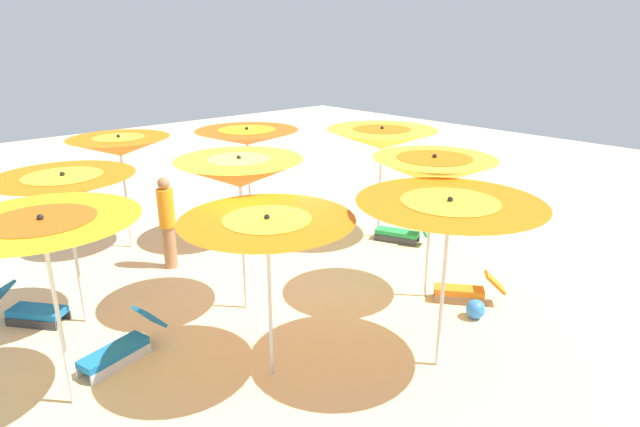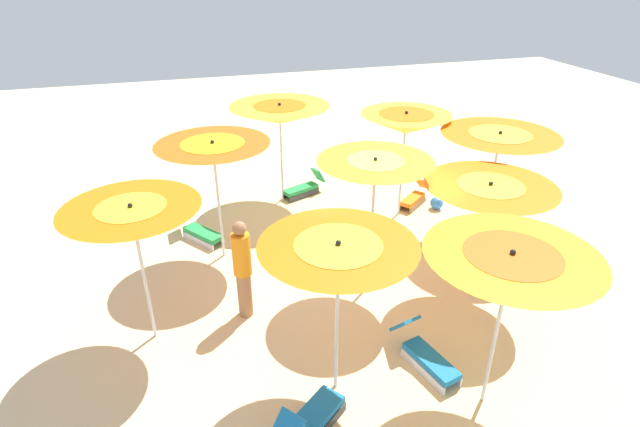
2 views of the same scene
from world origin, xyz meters
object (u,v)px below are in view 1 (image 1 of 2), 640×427
object	(u,v)px
lounger_0	(401,233)
lounger_2	(120,347)
beach_ball	(475,309)
lounger_4	(30,309)
beach_umbrella_3	(434,171)
beach_umbrella_1	(247,137)
beach_umbrella_4	(240,173)
beachgoer_0	(167,221)
beach_umbrella_0	(382,139)
beach_umbrella_8	(43,234)
beach_umbrella_7	(268,233)
beach_umbrella_2	(120,146)
beach_umbrella_5	(64,186)
lounger_1	(269,218)
beach_umbrella_6	(449,214)
lounger_3	(465,291)

from	to	relation	value
lounger_0	lounger_2	bearing A→B (deg)	69.24
beach_ball	lounger_4	bearing A→B (deg)	138.60
lounger_0	lounger_4	world-z (taller)	lounger_4
beach_umbrella_3	beach_ball	bearing A→B (deg)	-90.79
lounger_0	beach_umbrella_1	bearing A→B (deg)	22.44
beach_umbrella_1	beach_umbrella_4	size ratio (longest dim) A/B	0.97
lounger_0	beachgoer_0	world-z (taller)	beachgoer_0
beach_umbrella_1	lounger_4	world-z (taller)	beach_umbrella_1
beach_umbrella_4	lounger_2	bearing A→B (deg)	-178.04
beach_umbrella_0	lounger_4	size ratio (longest dim) A/B	2.01
lounger_2	beach_umbrella_8	bearing A→B (deg)	16.29
beach_umbrella_0	beach_umbrella_7	xyz separation A→B (m)	(-4.77, -2.39, -0.20)
lounger_4	beach_ball	bearing A→B (deg)	10.53
beach_umbrella_7	beach_umbrella_0	bearing A→B (deg)	26.62
beach_umbrella_2	beach_ball	world-z (taller)	beach_umbrella_2
beach_umbrella_5	lounger_1	size ratio (longest dim) A/B	1.87
beach_umbrella_1	beach_umbrella_7	distance (m)	4.86
lounger_1	beachgoer_0	distance (m)	2.90
beach_umbrella_2	beach_umbrella_6	world-z (taller)	same
beach_umbrella_0	beachgoer_0	distance (m)	4.61
beach_umbrella_1	beach_umbrella_7	xyz separation A→B (m)	(-2.58, -4.11, -0.27)
beach_umbrella_4	lounger_0	size ratio (longest dim) A/B	2.13
beach_umbrella_6	beach_umbrella_4	bearing A→B (deg)	108.21
lounger_0	lounger_1	distance (m)	3.07
beach_umbrella_6	beach_umbrella_7	distance (m)	2.22
beach_umbrella_5	beach_umbrella_7	distance (m)	3.30
beach_umbrella_0	beach_umbrella_5	size ratio (longest dim) A/B	1.02
lounger_1	lounger_2	xyz separation A→B (m)	(-4.72, -2.90, -0.00)
lounger_1	lounger_4	bearing A→B (deg)	-25.40
beach_umbrella_6	beach_umbrella_5	bearing A→B (deg)	125.35
beach_umbrella_8	lounger_2	size ratio (longest dim) A/B	1.84
beachgoer_0	beach_umbrella_7	bearing A→B (deg)	-3.00
beach_umbrella_7	lounger_2	xyz separation A→B (m)	(-1.35, 1.61, -1.76)
beach_umbrella_1	beach_umbrella_2	world-z (taller)	beach_umbrella_1
beach_umbrella_5	lounger_4	bearing A→B (deg)	138.80
lounger_2	lounger_4	xyz separation A→B (m)	(-0.61, 1.94, 0.01)
beach_umbrella_0	beach_umbrella_1	distance (m)	2.78
lounger_0	lounger_4	xyz separation A→B (m)	(-6.83, 1.71, 0.02)
beach_umbrella_0	lounger_2	xyz separation A→B (m)	(-6.11, -0.77, -1.96)
beach_umbrella_8	beach_ball	xyz separation A→B (m)	(5.36, -2.16, -2.03)
beach_umbrella_3	beach_umbrella_4	size ratio (longest dim) A/B	0.97
beach_umbrella_8	lounger_0	distance (m)	7.32
beach_umbrella_6	beach_umbrella_7	bearing A→B (deg)	142.61
beach_umbrella_5	beachgoer_0	distance (m)	2.50
beach_umbrella_6	beachgoer_0	xyz separation A→B (m)	(-1.14, 5.31, -1.22)
beach_umbrella_4	beach_umbrella_8	distance (m)	2.95
beach_umbrella_4	lounger_0	distance (m)	4.60
lounger_3	beach_umbrella_0	bearing A→B (deg)	-60.16
lounger_1	lounger_3	world-z (taller)	lounger_1
beach_umbrella_1	beach_umbrella_6	distance (m)	5.51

